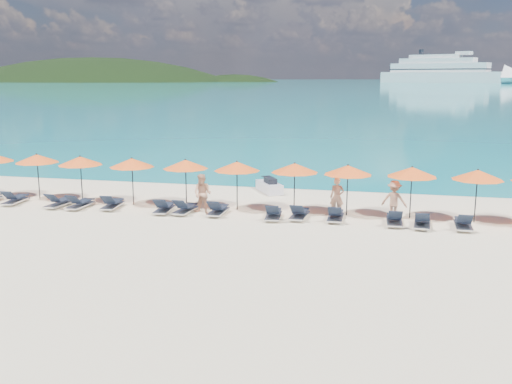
# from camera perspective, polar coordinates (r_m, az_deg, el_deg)

# --- Properties ---
(ground) EXTENTS (1400.00, 1400.00, 0.00)m
(ground) POSITION_cam_1_polar(r_m,az_deg,el_deg) (21.54, -1.78, -4.69)
(ground) COLOR beige
(sea) EXTENTS (1600.00, 1300.00, 0.01)m
(sea) POSITION_cam_1_polar(r_m,az_deg,el_deg) (680.05, 12.64, 10.75)
(sea) COLOR #1FA9B2
(sea) RESTS_ON ground
(headland_main) EXTENTS (374.00, 242.00, 126.50)m
(headland_main) POSITION_cam_1_polar(r_m,az_deg,el_deg) (639.31, -15.82, 7.15)
(headland_main) COLOR black
(headland_main) RESTS_ON ground
(headland_small) EXTENTS (162.00, 126.00, 85.50)m
(headland_small) POSITION_cam_1_polar(r_m,az_deg,el_deg) (601.82, -2.14, 7.61)
(headland_small) COLOR black
(headland_small) RESTS_ON ground
(cruise_ship) EXTENTS (121.48, 67.44, 34.49)m
(cruise_ship) POSITION_cam_1_polar(r_m,az_deg,el_deg) (524.76, 19.16, 11.23)
(cruise_ship) COLOR silver
(cruise_ship) RESTS_ON ground
(jetski) EXTENTS (1.82, 2.29, 0.78)m
(jetski) POSITION_cam_1_polar(r_m,az_deg,el_deg) (29.97, 1.35, 0.57)
(jetski) COLOR silver
(jetski) RESTS_ON ground
(beachgoer_a) EXTENTS (0.62, 0.41, 1.69)m
(beachgoer_a) POSITION_cam_1_polar(r_m,az_deg,el_deg) (25.02, 8.10, -0.50)
(beachgoer_a) COLOR tan
(beachgoer_a) RESTS_ON ground
(beachgoer_b) EXTENTS (0.93, 0.63, 1.77)m
(beachgoer_b) POSITION_cam_1_polar(r_m,az_deg,el_deg) (25.39, -5.37, -0.18)
(beachgoer_b) COLOR tan
(beachgoer_b) RESTS_ON ground
(beachgoer_c) EXTENTS (1.16, 0.72, 1.67)m
(beachgoer_c) POSITION_cam_1_polar(r_m,az_deg,el_deg) (24.98, 13.65, -0.76)
(beachgoer_c) COLOR tan
(beachgoer_c) RESTS_ON ground
(umbrella_1) EXTENTS (2.10, 2.10, 2.28)m
(umbrella_1) POSITION_cam_1_polar(r_m,az_deg,el_deg) (30.15, -21.06, 3.14)
(umbrella_1) COLOR black
(umbrella_1) RESTS_ON ground
(umbrella_2) EXTENTS (2.10, 2.10, 2.28)m
(umbrella_2) POSITION_cam_1_polar(r_m,az_deg,el_deg) (28.65, -17.17, 3.00)
(umbrella_2) COLOR black
(umbrella_2) RESTS_ON ground
(umbrella_3) EXTENTS (2.10, 2.10, 2.28)m
(umbrella_3) POSITION_cam_1_polar(r_m,az_deg,el_deg) (27.40, -12.31, 2.88)
(umbrella_3) COLOR black
(umbrella_3) RESTS_ON ground
(umbrella_4) EXTENTS (2.10, 2.10, 2.28)m
(umbrella_4) POSITION_cam_1_polar(r_m,az_deg,el_deg) (26.52, -7.06, 2.78)
(umbrella_4) COLOR black
(umbrella_4) RESTS_ON ground
(umbrella_5) EXTENTS (2.10, 2.10, 2.28)m
(umbrella_5) POSITION_cam_1_polar(r_m,az_deg,el_deg) (25.73, -1.92, 2.59)
(umbrella_5) COLOR black
(umbrella_5) RESTS_ON ground
(umbrella_6) EXTENTS (2.10, 2.10, 2.28)m
(umbrella_6) POSITION_cam_1_polar(r_m,az_deg,el_deg) (25.31, 3.89, 2.42)
(umbrella_6) COLOR black
(umbrella_6) RESTS_ON ground
(umbrella_7) EXTENTS (2.10, 2.10, 2.28)m
(umbrella_7) POSITION_cam_1_polar(r_m,az_deg,el_deg) (25.00, 9.17, 2.18)
(umbrella_7) COLOR black
(umbrella_7) RESTS_ON ground
(umbrella_8) EXTENTS (2.10, 2.10, 2.28)m
(umbrella_8) POSITION_cam_1_polar(r_m,az_deg,el_deg) (25.07, 15.34, 1.95)
(umbrella_8) COLOR black
(umbrella_8) RESTS_ON ground
(umbrella_9) EXTENTS (2.10, 2.10, 2.28)m
(umbrella_9) POSITION_cam_1_polar(r_m,az_deg,el_deg) (25.19, 21.29, 1.61)
(umbrella_9) COLOR black
(umbrella_9) RESTS_ON ground
(lounger_2) EXTENTS (0.78, 1.75, 0.66)m
(lounger_2) POSITION_cam_1_polar(r_m,az_deg,el_deg) (29.62, -22.95, -0.64)
(lounger_2) COLOR silver
(lounger_2) RESTS_ON ground
(lounger_3) EXTENTS (0.76, 1.75, 0.66)m
(lounger_3) POSITION_cam_1_polar(r_m,az_deg,el_deg) (28.17, -19.05, -0.95)
(lounger_3) COLOR silver
(lounger_3) RESTS_ON ground
(lounger_4) EXTENTS (0.70, 1.73, 0.66)m
(lounger_4) POSITION_cam_1_polar(r_m,az_deg,el_deg) (27.57, -17.17, -1.09)
(lounger_4) COLOR silver
(lounger_4) RESTS_ON ground
(lounger_5) EXTENTS (0.79, 1.76, 0.66)m
(lounger_5) POSITION_cam_1_polar(r_m,az_deg,el_deg) (27.10, -14.17, -1.14)
(lounger_5) COLOR silver
(lounger_5) RESTS_ON ground
(lounger_6) EXTENTS (0.75, 1.74, 0.66)m
(lounger_6) POSITION_cam_1_polar(r_m,az_deg,el_deg) (25.85, -9.15, -1.54)
(lounger_6) COLOR silver
(lounger_6) RESTS_ON ground
(lounger_7) EXTENTS (0.78, 1.75, 0.66)m
(lounger_7) POSITION_cam_1_polar(r_m,az_deg,el_deg) (25.58, -7.06, -1.62)
(lounger_7) COLOR silver
(lounger_7) RESTS_ON ground
(lounger_8) EXTENTS (0.63, 1.71, 0.66)m
(lounger_8) POSITION_cam_1_polar(r_m,az_deg,el_deg) (25.17, -3.83, -1.76)
(lounger_8) COLOR silver
(lounger_8) RESTS_ON ground
(lounger_9) EXTENTS (0.79, 1.75, 0.66)m
(lounger_9) POSITION_cam_1_polar(r_m,az_deg,el_deg) (24.38, 1.76, -2.18)
(lounger_9) COLOR silver
(lounger_9) RESTS_ON ground
(lounger_10) EXTENTS (0.71, 1.73, 0.66)m
(lounger_10) POSITION_cam_1_polar(r_m,az_deg,el_deg) (24.48, 4.37, -2.15)
(lounger_10) COLOR silver
(lounger_10) RESTS_ON ground
(lounger_11) EXTENTS (0.64, 1.71, 0.66)m
(lounger_11) POSITION_cam_1_polar(r_m,az_deg,el_deg) (24.35, 7.96, -2.31)
(lounger_11) COLOR silver
(lounger_11) RESTS_ON ground
(lounger_12) EXTENTS (0.67, 1.72, 0.66)m
(lounger_12) POSITION_cam_1_polar(r_m,az_deg,el_deg) (24.12, 13.68, -2.66)
(lounger_12) COLOR silver
(lounger_12) RESTS_ON ground
(lounger_13) EXTENTS (0.75, 1.74, 0.66)m
(lounger_13) POSITION_cam_1_polar(r_m,az_deg,el_deg) (24.01, 16.29, -2.87)
(lounger_13) COLOR silver
(lounger_13) RESTS_ON ground
(lounger_14) EXTENTS (0.66, 1.72, 0.66)m
(lounger_14) POSITION_cam_1_polar(r_m,az_deg,el_deg) (24.28, 20.01, -2.95)
(lounger_14) COLOR silver
(lounger_14) RESTS_ON ground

